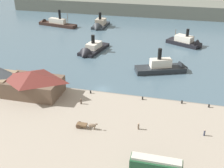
% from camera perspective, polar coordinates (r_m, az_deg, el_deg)
% --- Properties ---
extents(ground_plane, '(320.00, 320.00, 0.00)m').
position_cam_1_polar(ground_plane, '(89.57, -1.98, -1.11)').
color(ground_plane, '#476070').
extents(quay_promenade, '(110.00, 36.00, 1.20)m').
position_cam_1_polar(quay_promenade, '(71.54, -6.79, -8.79)').
color(quay_promenade, '#9E9384').
rests_on(quay_promenade, ground).
extents(seawall_edge, '(110.00, 0.80, 1.00)m').
position_cam_1_polar(seawall_edge, '(86.30, -2.63, -1.91)').
color(seawall_edge, gray).
rests_on(seawall_edge, ground).
extents(ferry_shed_east_terminal, '(16.82, 10.71, 7.42)m').
position_cam_1_polar(ferry_shed_east_terminal, '(85.94, -15.90, 0.23)').
color(ferry_shed_east_terminal, brown).
rests_on(ferry_shed_east_terminal, quay_promenade).
extents(street_tram, '(10.00, 2.91, 4.42)m').
position_cam_1_polar(street_tram, '(56.63, 8.96, -16.20)').
color(street_tram, '#1E4C2D').
rests_on(street_tram, quay_promenade).
extents(horse_cart, '(5.49, 1.52, 1.87)m').
position_cam_1_polar(horse_cart, '(69.52, -5.36, -8.34)').
color(horse_cart, brown).
rests_on(horse_cart, quay_promenade).
extents(pedestrian_near_west_shed, '(0.43, 0.43, 1.73)m').
position_cam_1_polar(pedestrian_near_west_shed, '(79.52, -6.36, -3.56)').
color(pedestrian_near_west_shed, '#4C3D33').
rests_on(pedestrian_near_west_shed, quay_promenade).
extents(pedestrian_at_waters_edge, '(0.40, 0.40, 1.61)m').
position_cam_1_polar(pedestrian_at_waters_edge, '(70.45, 18.38, -9.48)').
color(pedestrian_at_waters_edge, '#33384C').
rests_on(pedestrian_at_waters_edge, quay_promenade).
extents(pedestrian_walking_east, '(0.44, 0.44, 1.76)m').
position_cam_1_polar(pedestrian_walking_east, '(69.25, 5.42, -8.63)').
color(pedestrian_walking_east, '#6B5B4C').
rests_on(pedestrian_walking_east, quay_promenade).
extents(mooring_post_west, '(0.44, 0.44, 0.90)m').
position_cam_1_polar(mooring_post_west, '(84.84, -4.40, -1.63)').
color(mooring_post_west, black).
rests_on(mooring_post_west, quay_promenade).
extents(mooring_post_east, '(0.44, 0.44, 0.90)m').
position_cam_1_polar(mooring_post_east, '(81.76, 6.27, -2.90)').
color(mooring_post_east, black).
rests_on(mooring_post_east, quay_promenade).
extents(mooring_post_center_east, '(0.44, 0.44, 0.90)m').
position_cam_1_polar(mooring_post_center_east, '(82.16, 19.22, -4.25)').
color(mooring_post_center_east, black).
rests_on(mooring_post_center_east, quay_promenade).
extents(mooring_post_center_west, '(0.44, 0.44, 0.90)m').
position_cam_1_polar(mooring_post_center_west, '(81.88, 14.11, -3.58)').
color(mooring_post_center_west, black).
rests_on(mooring_post_center_west, quay_promenade).
extents(ferry_mid_harbor, '(9.90, 19.56, 9.59)m').
position_cam_1_polar(ferry_mid_harbor, '(119.71, -4.34, 6.91)').
color(ferry_mid_harbor, black).
rests_on(ferry_mid_harbor, ground).
extents(ferry_approaching_east, '(7.01, 16.24, 10.51)m').
position_cam_1_polar(ferry_approaching_east, '(156.72, -2.56, 11.94)').
color(ferry_approaching_east, '#23282D').
rests_on(ferry_approaching_east, ground).
extents(ferry_moored_west, '(20.26, 12.20, 10.48)m').
position_cam_1_polar(ferry_moored_west, '(103.42, 10.99, 3.37)').
color(ferry_moored_west, '#23282D').
rests_on(ferry_moored_west, ground).
extents(ferry_approaching_west, '(17.51, 12.80, 9.61)m').
position_cam_1_polar(ferry_approaching_west, '(132.59, 15.23, 8.20)').
color(ferry_approaching_west, black).
rests_on(ferry_approaching_west, ground).
extents(ferry_near_quay, '(25.13, 9.34, 10.58)m').
position_cam_1_polar(ferry_near_quay, '(164.12, -11.77, 12.12)').
color(ferry_near_quay, black).
rests_on(ferry_near_quay, ground).
extents(far_headland, '(180.00, 24.00, 8.00)m').
position_cam_1_polar(far_headland, '(191.02, 7.24, 15.31)').
color(far_headland, '#60665B').
rests_on(far_headland, ground).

